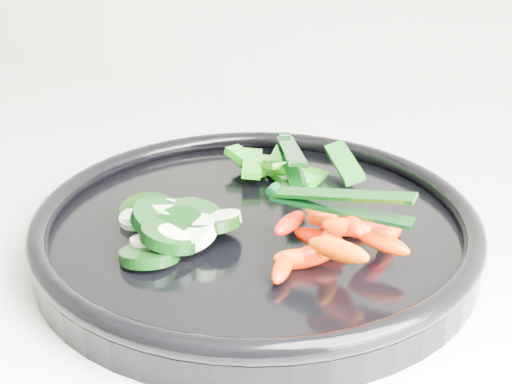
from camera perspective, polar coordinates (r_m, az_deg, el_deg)
The scene contains 6 objects.
veggie_tray at distance 0.60m, azimuth -0.00°, elevation -2.97°, with size 0.46×0.46×0.04m.
cucumber_pile at distance 0.59m, azimuth -6.96°, elevation -2.40°, with size 0.13×0.12×0.04m.
carrot_pile at distance 0.55m, azimuth 6.34°, elevation -3.54°, with size 0.10×0.14×0.05m.
pepper_pile at distance 0.69m, azimuth 2.37°, elevation 2.08°, with size 0.14×0.11×0.04m.
tong_carrot at distance 0.53m, azimuth 6.44°, elevation -0.73°, with size 0.11×0.02×0.02m.
tong_pepper at distance 0.67m, azimuth 2.78°, elevation 3.00°, with size 0.07×0.10×0.02m.
Camera 1 is at (0.68, 1.21, 1.24)m, focal length 50.00 mm.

